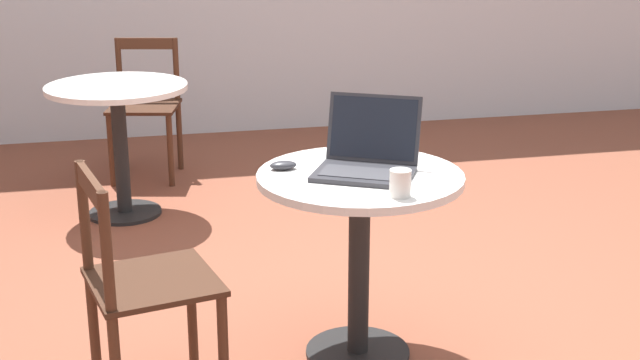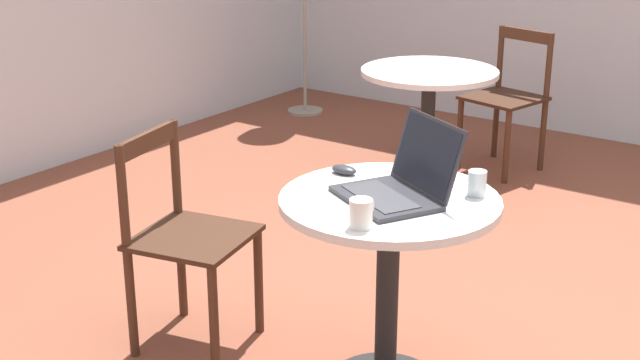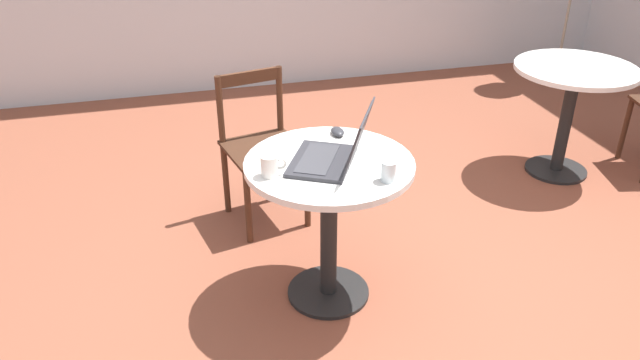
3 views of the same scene
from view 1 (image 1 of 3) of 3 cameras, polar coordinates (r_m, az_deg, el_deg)
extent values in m
plane|color=brown|center=(3.87, 3.95, -8.42)|extent=(16.00, 16.00, 0.00)
cylinder|color=black|center=(3.53, 2.43, -10.94)|extent=(0.40, 0.40, 0.02)
cylinder|color=black|center=(3.37, 2.50, -5.66)|extent=(0.08, 0.08, 0.69)
cylinder|color=silver|center=(3.25, 2.59, 0.16)|extent=(0.76, 0.76, 0.03)
cylinder|color=black|center=(5.11, -12.36, -2.04)|extent=(0.40, 0.40, 0.02)
cylinder|color=black|center=(5.00, -12.62, 1.78)|extent=(0.08, 0.08, 0.69)
cylinder|color=silver|center=(4.92, -12.90, 5.79)|extent=(0.76, 0.76, 0.03)
cylinder|color=#472819|center=(3.38, -8.20, -8.39)|extent=(0.04, 0.04, 0.45)
cylinder|color=#472819|center=(3.07, -6.19, -11.12)|extent=(0.04, 0.04, 0.45)
cylinder|color=#472819|center=(3.31, -14.26, -9.38)|extent=(0.04, 0.04, 0.45)
cube|color=#3C2215|center=(3.08, -10.63, -6.39)|extent=(0.49, 0.49, 0.02)
cylinder|color=#472819|center=(3.14, -14.86, -2.22)|extent=(0.04, 0.04, 0.39)
cylinder|color=#472819|center=(2.80, -13.49, -4.52)|extent=(0.04, 0.04, 0.39)
cube|color=#472819|center=(2.92, -14.45, -0.38)|extent=(0.39, 0.11, 0.07)
cylinder|color=#472819|center=(5.49, -9.56, 1.85)|extent=(0.04, 0.04, 0.45)
cylinder|color=#472819|center=(5.56, -13.22, 1.83)|extent=(0.04, 0.04, 0.45)
cylinder|color=#472819|center=(5.83, -8.98, 2.82)|extent=(0.04, 0.04, 0.45)
cylinder|color=#472819|center=(5.90, -12.45, 2.79)|extent=(0.04, 0.04, 0.45)
cube|color=#3C2215|center=(5.63, -11.19, 4.63)|extent=(0.49, 0.49, 0.02)
cylinder|color=#472819|center=(5.74, -9.19, 7.05)|extent=(0.04, 0.04, 0.39)
cylinder|color=#472819|center=(5.80, -12.73, 6.97)|extent=(0.04, 0.04, 0.39)
cube|color=#472819|center=(5.74, -11.07, 8.57)|extent=(0.11, 0.39, 0.07)
cube|color=#2D2D33|center=(3.21, 2.82, 0.39)|extent=(0.39, 0.43, 0.02)
cube|color=#38383D|center=(3.19, 2.74, 0.47)|extent=(0.26, 0.33, 0.00)
cube|color=#2D2D33|center=(3.32, 3.46, 3.33)|extent=(0.23, 0.34, 0.25)
cube|color=black|center=(3.32, 3.45, 3.34)|extent=(0.21, 0.31, 0.22)
ellipsoid|color=#2D2D33|center=(3.29, -2.37, 0.95)|extent=(0.06, 0.10, 0.03)
cylinder|color=silver|center=(2.99, 5.16, -0.20)|extent=(0.07, 0.07, 0.09)
torus|color=silver|center=(3.03, 4.88, 0.15)|extent=(0.05, 0.01, 0.05)
cylinder|color=silver|center=(3.47, 5.44, 2.26)|extent=(0.06, 0.06, 0.09)
camera|label=2|loc=(2.33, 65.54, 10.22)|focal=50.00mm
camera|label=3|loc=(3.95, 43.38, 17.40)|focal=35.00mm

